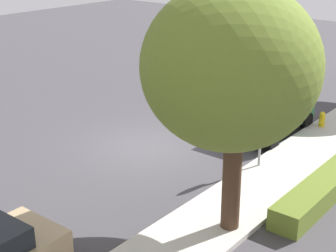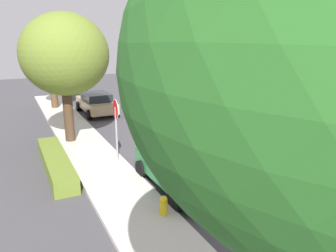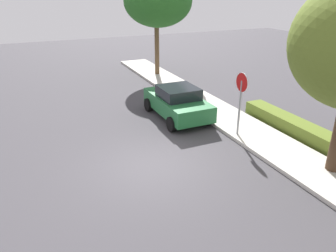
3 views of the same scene
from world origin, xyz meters
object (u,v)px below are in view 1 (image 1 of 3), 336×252
object	(u,v)px
stop_sign	(262,114)
fire_hydrant	(322,121)
street_tree_mid_block	(230,68)
parked_car_green	(268,114)

from	to	relation	value
stop_sign	fire_hydrant	distance (m)	4.73
street_tree_mid_block	fire_hydrant	distance (m)	9.09
stop_sign	parked_car_green	bearing A→B (deg)	-156.08
street_tree_mid_block	fire_hydrant	xyz separation A→B (m)	(-8.20, -1.02, -3.78)
parked_car_green	fire_hydrant	distance (m)	2.15
parked_car_green	street_tree_mid_block	size ratio (longest dim) A/B	0.65
fire_hydrant	street_tree_mid_block	bearing A→B (deg)	7.12
stop_sign	street_tree_mid_block	bearing A→B (deg)	16.86
stop_sign	parked_car_green	size ratio (longest dim) A/B	0.68
fire_hydrant	stop_sign	bearing A→B (deg)	-1.25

